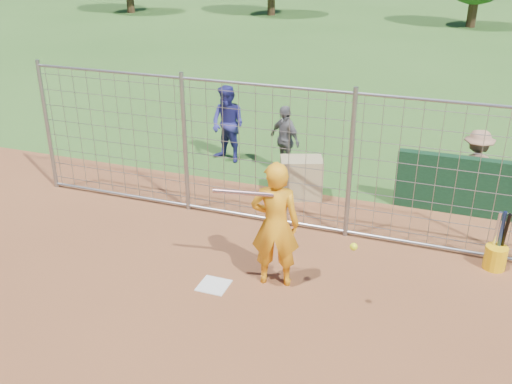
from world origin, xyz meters
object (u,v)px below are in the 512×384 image
at_px(bystander_c, 475,169).
at_px(equipment_bin, 301,178).
at_px(bystander_b, 284,140).
at_px(batter, 275,225).
at_px(bucket_with_bats, 496,254).
at_px(bystander_a, 228,124).

distance_m(bystander_c, equipment_bin, 3.25).
bearing_deg(bystander_c, bystander_b, -16.52).
height_order(batter, equipment_bin, batter).
relative_size(batter, bystander_b, 1.29).
bearing_deg(equipment_bin, bystander_c, -7.29).
bearing_deg(batter, bucket_with_bats, -165.87).
bearing_deg(equipment_bin, bystander_b, 102.01).
bearing_deg(bucket_with_bats, equipment_bin, 156.91).
bearing_deg(bucket_with_bats, bystander_b, 148.42).
bearing_deg(bystander_c, equipment_bin, 1.98).
bearing_deg(batter, equipment_bin, -93.61).
height_order(bystander_b, equipment_bin, bystander_b).
height_order(bystander_c, equipment_bin, bystander_c).
distance_m(batter, bystander_a, 5.08).
xyz_separation_m(bystander_a, bucket_with_bats, (5.65, -2.84, -0.62)).
xyz_separation_m(batter, bystander_b, (-1.17, 4.15, -0.22)).
height_order(bystander_a, bystander_c, bystander_a).
height_order(batter, bystander_b, batter).
distance_m(batter, bystander_c, 4.64).
relative_size(equipment_bin, bucket_with_bats, 0.82).
bearing_deg(equipment_bin, bucket_with_bats, -43.40).
bearing_deg(bystander_b, bystander_c, 26.86).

